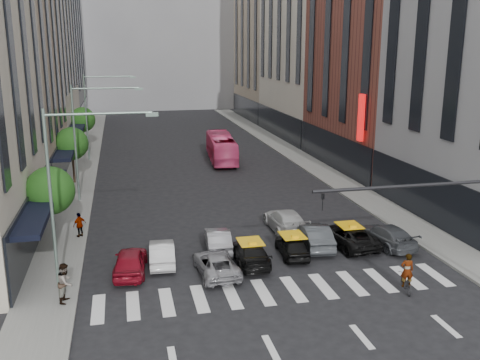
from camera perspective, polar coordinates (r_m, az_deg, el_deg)
ground at (r=26.33m, az=5.49°, el=-13.01°), size 160.00×160.00×0.00m
sidewalk_left at (r=53.70m, az=-16.60°, el=0.73°), size 3.00×96.00×0.15m
sidewalk_right at (r=56.82m, az=7.18°, el=1.93°), size 3.00×96.00×0.15m
building_left_b at (r=51.10m, az=-24.02°, el=12.98°), size 8.00×16.00×24.00m
building_left_d at (r=87.77m, az=-19.58°, el=15.33°), size 8.00×18.00×30.00m
building_right_b at (r=54.98m, az=14.30°, el=14.78°), size 8.00×18.00×26.00m
building_right_d at (r=90.61m, az=3.15°, el=15.40°), size 8.00×18.00×28.00m
building_far at (r=107.64m, az=-9.05°, el=17.18°), size 30.00×10.00×36.00m
tree_near at (r=33.55m, az=-19.60°, el=-1.08°), size 2.88×2.88×4.95m
tree_mid at (r=49.11m, az=-17.52°, el=3.72°), size 2.88×2.88×4.95m
tree_far at (r=64.89m, az=-16.44°, el=6.19°), size 2.88×2.88×4.95m
streetlamp_near at (r=27.02m, az=-17.71°, el=0.45°), size 5.38×0.25×9.00m
streetlamp_mid at (r=42.72m, az=-16.01°, el=5.41°), size 5.38×0.25×9.00m
streetlamp_far at (r=58.58m, az=-15.21°, el=7.70°), size 5.38×0.25×9.00m
traffic_signal at (r=27.15m, az=22.05°, el=-2.99°), size 10.10×0.20×6.00m
liberty_sign at (r=47.13m, az=12.79°, el=6.50°), size 0.30×0.70×4.00m
car_red at (r=29.72m, az=-11.63°, el=-8.47°), size 2.11×4.31×1.41m
car_white_front at (r=30.72m, az=-8.33°, el=-7.67°), size 1.59×4.01×1.30m
car_silver at (r=29.10m, az=-2.57°, el=-8.91°), size 2.23×4.42×1.20m
taxi_left at (r=30.41m, az=1.11°, el=-7.76°), size 2.03×4.53×1.29m
taxi_center at (r=31.61m, az=5.58°, el=-6.99°), size 1.74×3.78×1.26m
car_grey_mid at (r=33.07m, az=7.93°, el=-5.89°), size 2.04×4.61×1.47m
taxi_right at (r=33.62m, az=11.52°, el=-5.85°), size 2.69×4.94×1.32m
car_grey_curb at (r=34.19m, az=15.34°, el=-5.71°), size 2.46×4.82×1.34m
car_row2_left at (r=32.31m, az=-2.38°, el=-6.38°), size 1.74×4.13×1.33m
car_row2_right at (r=35.67m, az=4.88°, el=-4.31°), size 2.05×5.02×1.45m
bus at (r=56.89m, az=-2.01°, el=3.45°), size 3.23×10.45×2.87m
motorcycle at (r=28.48m, az=17.29°, el=-10.46°), size 0.95×1.77×0.88m
rider at (r=27.97m, az=17.49°, el=-7.98°), size 0.73×0.56×1.77m
pedestrian_near at (r=27.00m, az=-18.13°, el=-10.36°), size 0.94×1.09×1.93m
pedestrian_far at (r=35.53m, az=-16.74°, el=-4.60°), size 0.97×0.87×1.58m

